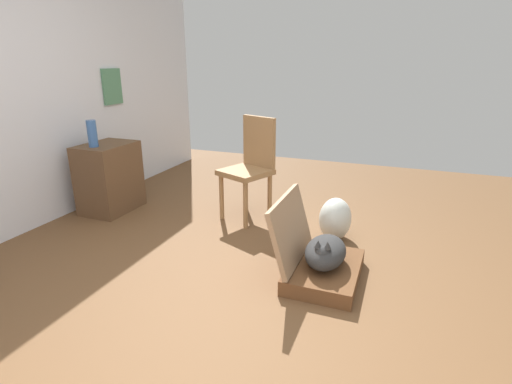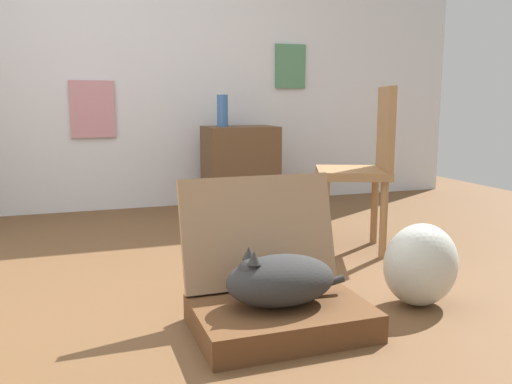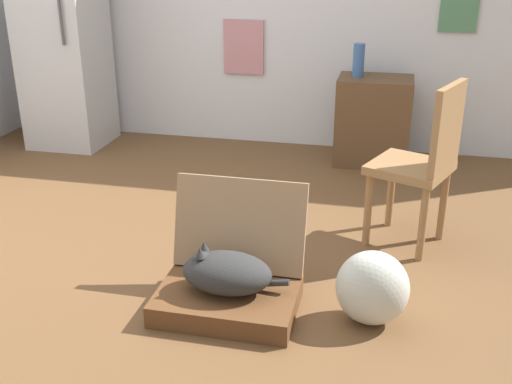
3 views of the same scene
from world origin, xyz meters
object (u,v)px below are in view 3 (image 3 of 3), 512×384
object	(u,v)px
vase_tall	(359,60)
chair	(423,160)
suitcase_base	(228,300)
refrigerator	(62,29)
cat	(226,272)
side_table	(373,121)
plastic_bag_white	(372,288)

from	to	relation	value
vase_tall	chair	size ratio (longest dim) A/B	0.26
suitcase_base	refrigerator	distance (m)	3.22
cat	chair	distance (m)	1.34
cat	vase_tall	bearing A→B (deg)	79.60
refrigerator	vase_tall	bearing A→B (deg)	1.42
vase_tall	side_table	bearing A→B (deg)	-4.34
suitcase_base	plastic_bag_white	xyz separation A→B (m)	(0.69, 0.05, 0.13)
suitcase_base	side_table	xyz separation A→B (m)	(0.57, 2.35, 0.29)
plastic_bag_white	chair	world-z (taller)	chair
cat	chair	bearing A→B (deg)	45.38
chair	vase_tall	bearing A→B (deg)	-139.09
plastic_bag_white	refrigerator	world-z (taller)	refrigerator
refrigerator	chair	xyz separation A→B (m)	(2.95, -1.37, -0.46)
vase_tall	suitcase_base	bearing A→B (deg)	-100.24
cat	plastic_bag_white	world-z (taller)	plastic_bag_white
refrigerator	plastic_bag_white	bearing A→B (deg)	-39.39
plastic_bag_white	refrigerator	size ratio (longest dim) A/B	0.19
cat	plastic_bag_white	distance (m)	0.70
plastic_bag_white	vase_tall	world-z (taller)	vase_tall
plastic_bag_white	cat	bearing A→B (deg)	-175.52
plastic_bag_white	side_table	bearing A→B (deg)	92.97
chair	plastic_bag_white	bearing A→B (deg)	8.50
refrigerator	cat	bearing A→B (deg)	-48.46
suitcase_base	refrigerator	size ratio (longest dim) A/B	0.34
chair	refrigerator	bearing A→B (deg)	-92.54
refrigerator	side_table	bearing A→B (deg)	1.10
refrigerator	side_table	distance (m)	2.69
vase_tall	chair	bearing A→B (deg)	-71.53
vase_tall	refrigerator	bearing A→B (deg)	-178.58
cat	chair	xyz separation A→B (m)	(0.91, 0.93, 0.32)
plastic_bag_white	chair	distance (m)	0.96
cat	refrigerator	xyz separation A→B (m)	(-2.04, 2.30, 0.78)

